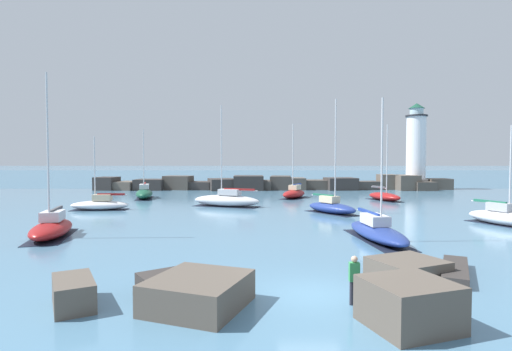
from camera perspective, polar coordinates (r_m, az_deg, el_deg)
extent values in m
plane|color=teal|center=(16.07, 8.12, -16.42)|extent=(600.00, 600.00, 0.00)
cube|color=teal|center=(127.92, 1.14, 0.03)|extent=(400.00, 116.00, 0.01)
cube|color=#383330|center=(71.83, -20.35, -1.06)|extent=(3.63, 4.07, 2.17)
cube|color=brown|center=(71.08, -17.72, -1.37)|extent=(4.41, 5.24, 1.41)
cube|color=#383330|center=(69.65, -14.68, -1.25)|extent=(4.89, 4.28, 1.79)
cube|color=#4C443D|center=(69.22, -10.87, -1.01)|extent=(5.00, 4.04, 2.34)
cube|color=#383330|center=(69.04, -7.69, -1.41)|extent=(4.74, 4.88, 1.34)
cube|color=#383330|center=(67.57, -4.74, -1.26)|extent=(5.32, 6.22, 1.87)
cube|color=#383330|center=(67.29, -0.90, -1.05)|extent=(5.02, 5.15, 2.38)
cube|color=#423D38|center=(68.12, 1.53, -1.36)|extent=(3.82, 5.58, 1.54)
cube|color=#423D38|center=(68.33, 3.71, -1.04)|extent=(3.80, 5.19, 2.29)
cube|color=brown|center=(68.05, 5.90, -1.18)|extent=(3.08, 3.92, 2.01)
cube|color=#4C443D|center=(69.34, 8.61, -1.30)|extent=(5.27, 4.16, 1.60)
cube|color=#383330|center=(69.24, 12.17, -1.16)|extent=(5.40, 4.77, 2.01)
cube|color=#423D38|center=(70.76, 15.37, -1.36)|extent=(5.39, 4.16, 1.40)
cube|color=brown|center=(72.14, 18.40, -0.87)|extent=(2.95, 3.28, 2.55)
cube|color=brown|center=(72.05, 20.58, -0.93)|extent=(4.04, 5.42, 2.49)
cube|color=#4C443D|center=(72.76, 22.68, -1.35)|extent=(3.58, 5.16, 1.43)
cube|color=brown|center=(75.41, 24.70, -1.10)|extent=(4.09, 3.54, 1.84)
cylinder|color=gray|center=(74.12, 22.00, -1.13)|extent=(4.31, 4.31, 1.80)
cylinder|color=white|center=(74.02, 22.07, 3.69)|extent=(3.19, 3.19, 10.66)
cylinder|color=#232328|center=(74.37, 22.14, 7.89)|extent=(3.67, 3.67, 0.25)
cylinder|color=silver|center=(74.44, 22.14, 8.43)|extent=(2.23, 2.23, 1.15)
cone|color=#194C38|center=(74.56, 22.16, 9.21)|extent=(2.71, 2.71, 0.90)
cube|color=#383330|center=(15.55, -10.58, -15.61)|extent=(3.83, 4.12, 0.76)
cube|color=brown|center=(15.91, -24.45, -14.94)|extent=(2.30, 2.78, 0.98)
cube|color=brown|center=(14.57, -8.04, -16.18)|extent=(3.95, 4.09, 1.08)
cube|color=#383330|center=(20.13, 26.76, -12.10)|extent=(2.79, 4.20, 0.45)
cube|color=brown|center=(19.04, 21.00, -12.30)|extent=(3.58, 3.42, 0.80)
cube|color=brown|center=(13.70, 21.19, -16.75)|extent=(3.09, 3.01, 1.44)
ellipsoid|color=white|center=(36.91, 32.05, -5.21)|extent=(3.98, 6.24, 1.08)
cube|color=black|center=(36.98, 32.03, -6.02)|extent=(3.83, 5.95, 0.03)
cube|color=#B2B2B7|center=(36.99, 31.70, -3.84)|extent=(1.61, 2.05, 0.64)
cylinder|color=silver|center=(36.37, 32.76, 0.81)|extent=(0.12, 0.12, 6.69)
cylinder|color=#BCBCC1|center=(37.50, 30.59, -3.39)|extent=(1.37, 3.09, 0.10)
cube|color=#1E664C|center=(37.49, 30.59, -3.23)|extent=(1.27, 2.67, 0.20)
ellipsoid|color=white|center=(43.73, -21.26, -3.98)|extent=(5.92, 2.42, 0.94)
cube|color=black|center=(43.79, -21.25, -4.57)|extent=(5.63, 2.36, 0.03)
cube|color=beige|center=(43.57, -20.91, -2.96)|extent=(1.81, 1.23, 0.64)
cylinder|color=silver|center=(43.63, -21.87, 0.91)|extent=(0.12, 0.12, 6.53)
cylinder|color=#BCBCC1|center=(43.31, -19.81, -2.67)|extent=(3.18, 0.32, 0.10)
cube|color=maroon|center=(43.30, -19.81, -2.54)|extent=(2.71, 0.39, 0.20)
ellipsoid|color=navy|center=(38.91, 10.93, -4.58)|extent=(4.98, 5.92, 1.00)
cube|color=black|center=(38.97, 10.93, -5.29)|extent=(4.78, 5.66, 0.03)
cube|color=beige|center=(39.02, 10.64, -3.35)|extent=(1.91, 2.06, 0.64)
cylinder|color=silver|center=(38.34, 11.46, 3.41)|extent=(0.12, 0.12, 9.81)
cylinder|color=#BCBCC1|center=(39.62, 9.74, -2.92)|extent=(1.91, 2.68, 0.10)
cube|color=#1E664C|center=(39.61, 9.74, -2.78)|extent=(1.72, 2.34, 0.20)
ellipsoid|color=maroon|center=(52.48, 18.04, -2.88)|extent=(3.71, 5.97, 0.99)
cube|color=black|center=(52.53, 18.04, -3.40)|extent=(3.58, 5.69, 0.03)
cylinder|color=silver|center=(51.94, 18.39, 2.29)|extent=(0.12, 0.12, 8.47)
cylinder|color=#BCBCC1|center=(53.30, 17.33, -1.66)|extent=(1.11, 2.96, 0.10)
cube|color=#4C4C51|center=(53.29, 17.33, -1.56)|extent=(1.05, 2.55, 0.20)
ellipsoid|color=#195138|center=(54.51, -15.50, -2.53)|extent=(3.48, 6.90, 1.23)
cube|color=black|center=(54.56, -15.49, -3.16)|extent=(3.37, 6.57, 0.03)
cube|color=silver|center=(54.77, -15.49, -1.53)|extent=(1.56, 2.19, 0.64)
cylinder|color=silver|center=(53.82, -15.58, 2.21)|extent=(0.12, 0.12, 7.78)
cylinder|color=#BCBCC1|center=(55.74, -15.44, -1.22)|extent=(0.89, 3.57, 0.10)
cube|color=maroon|center=(55.73, -15.44, -1.12)|extent=(0.87, 3.06, 0.20)
ellipsoid|color=silver|center=(43.79, -4.07, -3.61)|extent=(7.96, 4.77, 1.26)
cube|color=black|center=(43.86, -4.07, -4.41)|extent=(7.59, 4.60, 0.03)
cube|color=silver|center=(43.55, -3.62, -2.39)|extent=(2.59, 1.98, 0.64)
cylinder|color=silver|center=(43.80, -4.78, 3.60)|extent=(0.12, 0.12, 9.74)
cylinder|color=#BCBCC1|center=(43.08, -2.22, -2.13)|extent=(3.98, 1.52, 0.10)
cube|color=maroon|center=(43.08, -2.22, -1.99)|extent=(3.42, 1.40, 0.20)
ellipsoid|color=maroon|center=(29.91, -27.00, -6.84)|extent=(3.59, 6.62, 1.05)
cube|color=black|center=(29.99, -26.98, -7.80)|extent=(3.48, 6.30, 0.03)
cube|color=silver|center=(30.09, -26.88, -5.16)|extent=(1.62, 2.11, 0.64)
cylinder|color=silver|center=(29.10, -27.42, 3.51)|extent=(0.12, 0.12, 9.69)
cylinder|color=#BCBCC1|center=(30.97, -26.47, -4.52)|extent=(0.89, 3.38, 0.10)
cube|color=#4C4C51|center=(30.96, -26.48, -4.34)|extent=(0.87, 2.90, 0.20)
ellipsoid|color=navy|center=(26.94, 17.11, -7.81)|extent=(2.90, 7.86, 0.92)
cube|color=black|center=(27.02, 17.10, -8.75)|extent=(2.82, 7.48, 0.03)
cube|color=silver|center=(27.17, 16.82, -6.05)|extent=(1.41, 2.41, 0.64)
cylinder|color=silver|center=(26.00, 17.72, 1.76)|extent=(0.12, 0.12, 8.05)
cylinder|color=#BCBCC1|center=(28.20, 15.94, -5.27)|extent=(0.50, 4.22, 0.10)
cube|color=navy|center=(28.18, 15.94, -5.06)|extent=(0.54, 3.60, 0.20)
ellipsoid|color=maroon|center=(53.20, 5.63, -2.64)|extent=(4.47, 6.05, 1.11)
cube|color=black|center=(53.25, 5.62, -3.22)|extent=(4.31, 5.78, 0.03)
cube|color=beige|center=(53.40, 5.74, -1.69)|extent=(1.81, 2.05, 0.64)
cylinder|color=silver|center=(52.61, 5.47, 2.64)|extent=(0.12, 0.12, 8.68)
cylinder|color=#BCBCC1|center=(54.18, 6.08, -1.39)|extent=(1.53, 2.85, 0.10)
cube|color=navy|center=(54.18, 6.08, -1.28)|extent=(1.40, 2.47, 0.20)
cylinder|color=#282833|center=(15.10, 13.67, -16.01)|extent=(0.14, 0.14, 0.85)
cylinder|color=#282833|center=(15.14, 14.36, -15.97)|extent=(0.14, 0.14, 0.85)
cube|color=#338C4C|center=(14.90, 14.04, -13.21)|extent=(0.36, 0.22, 0.67)
sphere|color=tan|center=(14.79, 14.06, -11.53)|extent=(0.23, 0.23, 0.23)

